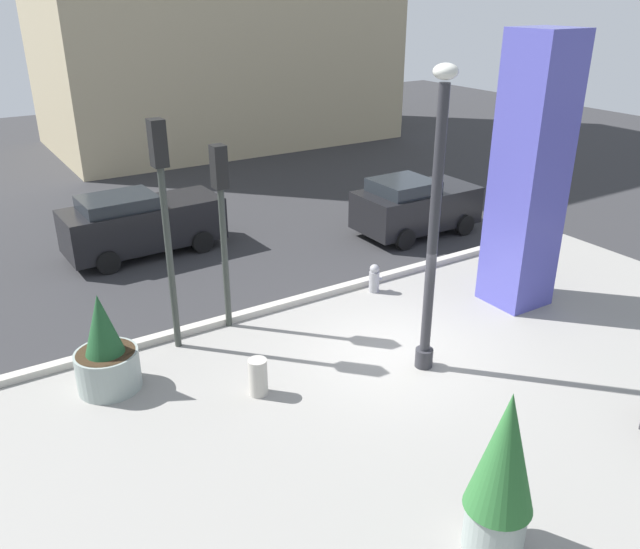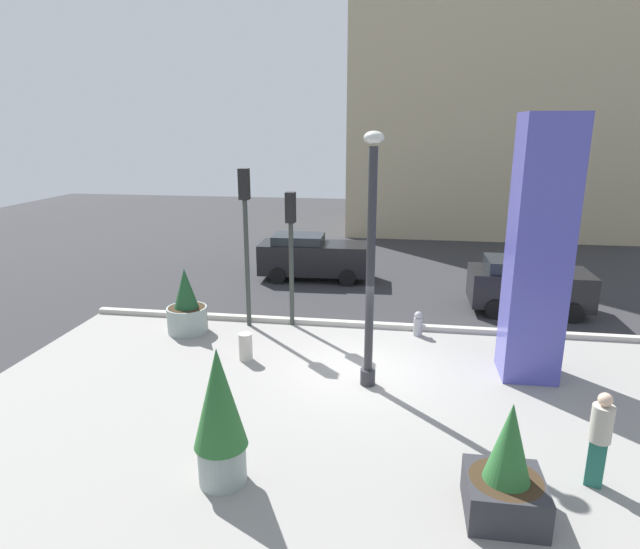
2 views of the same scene
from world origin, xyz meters
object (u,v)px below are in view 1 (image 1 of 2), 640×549
at_px(traffic_light_far_side, 221,207).
at_px(traffic_light_corner, 164,202).
at_px(potted_plant_curbside, 502,472).
at_px(car_curb_east, 415,205).
at_px(lamp_post, 433,234).
at_px(concrete_bollard, 258,377).
at_px(art_pillar_blue, 529,176).
at_px(car_curb_west, 141,223).
at_px(potted_plant_near_left, 106,354).
at_px(fire_hydrant, 374,278).

distance_m(traffic_light_far_side, traffic_light_corner, 1.40).
height_order(potted_plant_curbside, traffic_light_corner, traffic_light_corner).
relative_size(traffic_light_far_side, car_curb_east, 1.08).
bearing_deg(lamp_post, concrete_bollard, 164.50).
bearing_deg(potted_plant_curbside, art_pillar_blue, 40.42).
bearing_deg(car_curb_east, car_curb_west, 159.62).
bearing_deg(potted_plant_curbside, potted_plant_near_left, 116.66).
height_order(lamp_post, traffic_light_far_side, lamp_post).
xyz_separation_m(traffic_light_corner, car_curb_west, (1.11, 5.60, -2.31)).
xyz_separation_m(concrete_bollard, traffic_light_far_side, (0.68, 2.80, 2.46)).
relative_size(lamp_post, traffic_light_corner, 1.22).
bearing_deg(car_curb_east, lamp_post, -128.31).
bearing_deg(potted_plant_near_left, car_curb_west, 66.54).
height_order(potted_plant_curbside, concrete_bollard, potted_plant_curbside).
distance_m(lamp_post, car_curb_west, 9.68).
distance_m(lamp_post, traffic_light_corner, 5.24).
distance_m(art_pillar_blue, potted_plant_curbside, 8.26).
bearing_deg(fire_hydrant, traffic_light_far_side, 175.24).
height_order(potted_plant_near_left, car_curb_east, potted_plant_near_left).
relative_size(concrete_bollard, car_curb_east, 0.20).
bearing_deg(potted_plant_curbside, lamp_post, 60.97).
distance_m(traffic_light_corner, car_curb_west, 6.16).
bearing_deg(potted_plant_near_left, concrete_bollard, -36.52).
bearing_deg(traffic_light_far_side, traffic_light_corner, -168.73).
bearing_deg(potted_plant_curbside, car_curb_west, 92.49).
bearing_deg(potted_plant_near_left, lamp_post, -25.11).
relative_size(car_curb_east, car_curb_west, 0.85).
distance_m(fire_hydrant, concrete_bollard, 5.19).
xyz_separation_m(potted_plant_near_left, car_curb_east, (10.50, 3.56, 0.16)).
xyz_separation_m(traffic_light_corner, car_curb_east, (8.82, 2.74, -2.33)).
bearing_deg(car_curb_east, potted_plant_curbside, -124.87).
relative_size(art_pillar_blue, concrete_bollard, 8.43).
distance_m(potted_plant_near_left, concrete_bollard, 2.91).
bearing_deg(concrete_bollard, potted_plant_near_left, 143.48).
bearing_deg(traffic_light_corner, concrete_bollard, -75.90).
height_order(fire_hydrant, car_curb_west, car_curb_west).
bearing_deg(potted_plant_curbside, traffic_light_corner, 102.59).
relative_size(potted_plant_curbside, car_curb_west, 0.56).
distance_m(concrete_bollard, traffic_light_corner, 3.88).
xyz_separation_m(lamp_post, potted_plant_near_left, (-5.61, 2.63, -2.13)).
distance_m(lamp_post, art_pillar_blue, 4.05).
bearing_deg(art_pillar_blue, traffic_light_corner, 163.64).
bearing_deg(traffic_light_far_side, lamp_post, -54.86).
height_order(potted_plant_near_left, concrete_bollard, potted_plant_near_left).
relative_size(traffic_light_corner, car_curb_east, 1.26).
height_order(potted_plant_near_left, traffic_light_corner, traffic_light_corner).
bearing_deg(potted_plant_near_left, traffic_light_corner, 26.03).
xyz_separation_m(car_curb_east, car_curb_west, (-7.71, 2.87, 0.02)).
distance_m(art_pillar_blue, potted_plant_near_left, 9.90).
bearing_deg(potted_plant_curbside, car_curb_east, 55.13).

